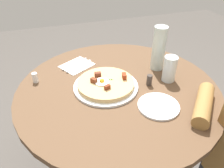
% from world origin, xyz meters
% --- Properties ---
extents(dining_table, '(1.01, 1.01, 0.74)m').
position_xyz_m(dining_table, '(0.00, 0.00, 0.57)').
color(dining_table, brown).
rests_on(dining_table, ground_plane).
extents(pizza_plate, '(0.32, 0.32, 0.01)m').
position_xyz_m(pizza_plate, '(0.06, -0.02, 0.75)').
color(pizza_plate, white).
rests_on(pizza_plate, dining_table).
extents(breakfast_pizza, '(0.28, 0.28, 0.05)m').
position_xyz_m(breakfast_pizza, '(0.06, -0.02, 0.77)').
color(breakfast_pizza, tan).
rests_on(breakfast_pizza, pizza_plate).
extents(bread_plate, '(0.19, 0.19, 0.01)m').
position_xyz_m(bread_plate, '(-0.12, 0.20, 0.75)').
color(bread_plate, white).
rests_on(bread_plate, dining_table).
extents(napkin, '(0.22, 0.21, 0.00)m').
position_xyz_m(napkin, '(0.16, -0.27, 0.75)').
color(napkin, white).
rests_on(napkin, dining_table).
extents(fork, '(0.16, 0.10, 0.00)m').
position_xyz_m(fork, '(0.17, -0.29, 0.75)').
color(fork, silver).
rests_on(fork, napkin).
extents(knife, '(0.16, 0.10, 0.00)m').
position_xyz_m(knife, '(0.15, -0.26, 0.75)').
color(knife, silver).
rests_on(knife, napkin).
extents(water_glass, '(0.07, 0.07, 0.14)m').
position_xyz_m(water_glass, '(-0.27, 0.02, 0.81)').
color(water_glass, silver).
rests_on(water_glass, dining_table).
extents(water_bottle, '(0.07, 0.07, 0.25)m').
position_xyz_m(water_bottle, '(-0.27, -0.11, 0.87)').
color(water_bottle, silver).
rests_on(water_bottle, dining_table).
extents(salt_shaker, '(0.03, 0.03, 0.05)m').
position_xyz_m(salt_shaker, '(0.39, -0.18, 0.77)').
color(salt_shaker, white).
rests_on(salt_shaker, dining_table).
extents(pepper_shaker, '(0.03, 0.03, 0.06)m').
position_xyz_m(pepper_shaker, '(-0.16, 0.03, 0.77)').
color(pepper_shaker, '#3F3833').
rests_on(pepper_shaker, dining_table).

